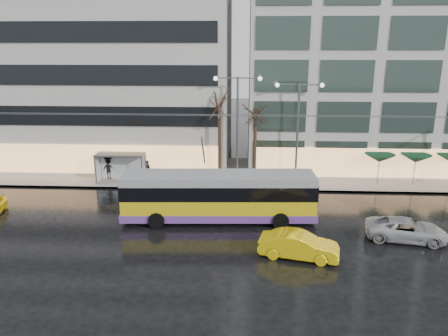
{
  "coord_description": "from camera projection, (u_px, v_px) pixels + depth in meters",
  "views": [
    {
      "loc": [
        2.71,
        -25.11,
        11.91
      ],
      "look_at": [
        1.18,
        5.0,
        3.13
      ],
      "focal_mm": 35.0,
      "sensor_mm": 36.0,
      "label": 1
    }
  ],
  "objects": [
    {
      "name": "catenary",
      "position": [
        224.0,
        144.0,
        33.91
      ],
      "size": [
        42.24,
        5.12,
        7.0
      ],
      "color": "#595B60",
      "rests_on": "ground"
    },
    {
      "name": "tree_a",
      "position": [
        219.0,
        102.0,
        36.08
      ],
      "size": [
        3.2,
        3.2,
        8.4
      ],
      "color": "black",
      "rests_on": "sidewalk"
    },
    {
      "name": "bus_shelter",
      "position": [
        117.0,
        161.0,
        37.64
      ],
      "size": [
        4.2,
        1.6,
        2.51
      ],
      "color": "#595B60",
      "rests_on": "sidewalk"
    },
    {
      "name": "building_left",
      "position": [
        59.0,
        49.0,
        43.42
      ],
      "size": [
        34.0,
        14.0,
        22.0
      ],
      "primitive_type": "cube",
      "color": "#BCB9B4",
      "rests_on": "sidewalk"
    },
    {
      "name": "pedestrian_c",
      "position": [
        109.0,
        167.0,
        38.46
      ],
      "size": [
        1.27,
        0.88,
        2.11
      ],
      "color": "black",
      "rests_on": "sidewalk"
    },
    {
      "name": "pedestrian_b",
      "position": [
        177.0,
        167.0,
        39.11
      ],
      "size": [
        1.14,
        1.06,
        1.87
      ],
      "color": "black",
      "rests_on": "sidewalk"
    },
    {
      "name": "sedan_silver",
      "position": [
        407.0,
        230.0,
        27.04
      ],
      "size": [
        5.19,
        3.03,
        1.36
      ],
      "primitive_type": "imported",
      "rotation": [
        0.0,
        0.0,
        1.4
      ],
      "color": "#ADACB1",
      "rests_on": "ground"
    },
    {
      "name": "building_right",
      "position": [
        419.0,
        33.0,
        41.29
      ],
      "size": [
        32.0,
        14.0,
        25.0
      ],
      "primitive_type": "cube",
      "color": "#BCB9B4",
      "rests_on": "sidewalk"
    },
    {
      "name": "parasol_a",
      "position": [
        380.0,
        158.0,
        36.72
      ],
      "size": [
        2.5,
        2.5,
        2.65
      ],
      "color": "#595B60",
      "rests_on": "sidewalk"
    },
    {
      "name": "taxi_b",
      "position": [
        299.0,
        245.0,
        24.8
      ],
      "size": [
        4.75,
        2.51,
        1.49
      ],
      "primitive_type": "imported",
      "rotation": [
        0.0,
        0.0,
        1.35
      ],
      "color": "yellow",
      "rests_on": "ground"
    },
    {
      "name": "parasol_b",
      "position": [
        416.0,
        159.0,
        36.57
      ],
      "size": [
        2.5,
        2.5,
        2.65
      ],
      "color": "#595B60",
      "rests_on": "sidewalk"
    },
    {
      "name": "ground",
      "position": [
        201.0,
        237.0,
        27.53
      ],
      "size": [
        140.0,
        140.0,
        0.0
      ],
      "primitive_type": "plane",
      "color": "black",
      "rests_on": "ground"
    },
    {
      "name": "street_lamp_far",
      "position": [
        298.0,
        119.0,
        35.95
      ],
      "size": [
        3.96,
        0.36,
        8.53
      ],
      "color": "#595B60",
      "rests_on": "sidewalk"
    },
    {
      "name": "sidewalk",
      "position": [
        238.0,
        173.0,
        40.84
      ],
      "size": [
        80.0,
        10.0,
        0.15
      ],
      "primitive_type": "cube",
      "color": "gray",
      "rests_on": "ground"
    },
    {
      "name": "kerb",
      "position": [
        236.0,
        190.0,
        36.09
      ],
      "size": [
        80.0,
        0.1,
        0.15
      ],
      "primitive_type": "cube",
      "color": "slate",
      "rests_on": "ground"
    },
    {
      "name": "street_lamp_near",
      "position": [
        237.0,
        115.0,
        36.12
      ],
      "size": [
        3.96,
        0.36,
        9.03
      ],
      "color": "#595B60",
      "rests_on": "sidewalk"
    },
    {
      "name": "pedestrian_a",
      "position": [
        147.0,
        163.0,
        38.37
      ],
      "size": [
        1.24,
        1.25,
        2.19
      ],
      "color": "black",
      "rests_on": "sidewalk"
    },
    {
      "name": "trolleybus",
      "position": [
        219.0,
        198.0,
        29.72
      ],
      "size": [
        13.17,
        5.27,
        6.05
      ],
      "color": "gold",
      "rests_on": "ground"
    },
    {
      "name": "tree_b",
      "position": [
        256.0,
        110.0,
        36.31
      ],
      "size": [
        3.2,
        3.2,
        7.7
      ],
      "color": "black",
      "rests_on": "sidewalk"
    }
  ]
}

